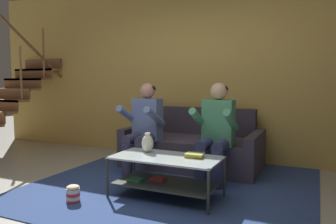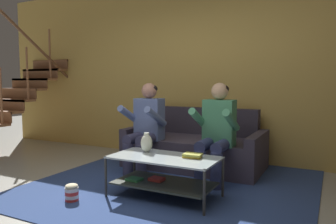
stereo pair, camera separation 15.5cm
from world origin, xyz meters
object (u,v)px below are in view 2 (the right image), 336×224
coffee_table (163,170)px  person_seated_left (145,124)px  popcorn_tub (72,193)px  book_stack (192,156)px  person_seated_right (216,129)px  vase (147,143)px  couch (195,148)px

coffee_table → person_seated_left: bearing=131.5°
popcorn_tub → book_stack: bearing=30.6°
person_seated_right → vase: person_seated_right is taller
couch → person_seated_right: person_seated_right is taller
coffee_table → book_stack: bearing=18.4°
vase → book_stack: bearing=-2.4°
person_seated_left → coffee_table: size_ratio=1.06×
popcorn_tub → vase: bearing=52.5°
vase → coffee_table: bearing=-23.6°
vase → person_seated_right: bearing=47.4°
person_seated_left → coffee_table: (0.69, -0.77, -0.37)m
couch → coffee_table: bearing=-82.3°
couch → book_stack: size_ratio=9.45×
person_seated_left → vase: size_ratio=5.57×
person_seated_left → person_seated_right: person_seated_right is taller
book_stack → person_seated_right: bearing=87.4°
person_seated_right → book_stack: size_ratio=5.99×
coffee_table → book_stack: 0.35m
couch → vase: size_ratio=8.82×
person_seated_right → person_seated_left: bearing=-180.0°
person_seated_right → popcorn_tub: (-1.11, -1.31, -0.57)m
book_stack → couch: bearing=110.9°
person_seated_left → person_seated_right: (1.01, 0.00, 0.00)m
person_seated_left → vase: (0.41, -0.65, -0.12)m
couch → person_seated_left: size_ratio=1.58×
coffee_table → vase: (-0.28, 0.12, 0.25)m
couch → book_stack: couch is taller
person_seated_left → coffee_table: 1.10m
person_seated_right → popcorn_tub: 1.81m
person_seated_left → person_seated_right: 1.01m
couch → popcorn_tub: size_ratio=10.30×
person_seated_right → book_stack: 0.71m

